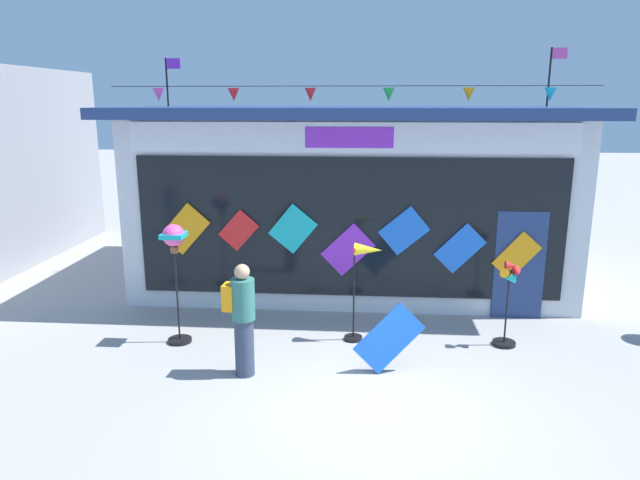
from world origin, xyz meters
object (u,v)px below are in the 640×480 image
display_kite_on_ground (389,338)px  wind_spinner_center_left (508,298)px  wind_spinner_left (364,271)px  wind_spinner_far_left (175,252)px  kite_shop_building (352,193)px  person_mid_plaza (242,317)px

display_kite_on_ground → wind_spinner_center_left: bearing=29.4°
wind_spinner_left → wind_spinner_center_left: (2.32, -0.05, -0.39)m
wind_spinner_far_left → wind_spinner_left: bearing=6.0°
kite_shop_building → person_mid_plaza: kite_shop_building is taller
wind_spinner_center_left → wind_spinner_left: bearing=178.8°
wind_spinner_center_left → display_kite_on_ground: bearing=-150.6°
kite_shop_building → wind_spinner_left: kite_shop_building is taller
wind_spinner_left → display_kite_on_ground: size_ratio=1.71×
wind_spinner_far_left → display_kite_on_ground: wind_spinner_far_left is taller
wind_spinner_center_left → person_mid_plaza: (-4.05, -1.34, 0.06)m
person_mid_plaza → wind_spinner_far_left: bearing=54.6°
kite_shop_building → display_kite_on_ground: 5.05m
wind_spinner_far_left → display_kite_on_ground: bearing=-13.5°
person_mid_plaza → kite_shop_building: bearing=-12.0°
person_mid_plaza → display_kite_on_ground: size_ratio=1.72×
person_mid_plaza → display_kite_on_ground: person_mid_plaza is taller
kite_shop_building → wind_spinner_far_left: (-2.74, -3.99, -0.36)m
kite_shop_building → person_mid_plaza: size_ratio=5.39×
wind_spinner_center_left → display_kite_on_ground: wind_spinner_center_left is taller
person_mid_plaza → display_kite_on_ground: (2.12, 0.25, -0.36)m
display_kite_on_ground → wind_spinner_far_left: bearing=166.5°
wind_spinner_left → wind_spinner_far_left: bearing=-174.0°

